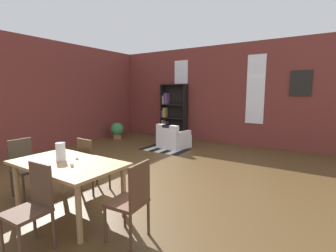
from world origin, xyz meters
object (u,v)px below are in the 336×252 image
at_px(dining_chair_near_right, 33,204).
at_px(armchair_white, 173,139).
at_px(dining_table, 68,168).
at_px(dining_chair_head_right, 132,199).
at_px(dining_chair_far_left, 91,163).
at_px(vase_on_table, 61,152).
at_px(bookshelf_tall, 172,111).
at_px(potted_plant_by_shelf, 117,130).
at_px(dining_chair_head_left, 25,165).

height_order(dining_chair_near_right, armchair_white, dining_chair_near_right).
distance_m(dining_table, dining_chair_head_right, 1.19).
height_order(dining_chair_far_left, dining_chair_head_right, same).
bearing_deg(vase_on_table, dining_table, -0.00).
bearing_deg(dining_chair_far_left, dining_table, -62.08).
relative_size(vase_on_table, dining_chair_head_right, 0.27).
relative_size(dining_chair_far_left, dining_chair_near_right, 1.00).
distance_m(dining_table, dining_chair_far_left, 0.80).
bearing_deg(armchair_white, dining_table, -78.06).
xyz_separation_m(bookshelf_tall, armchair_white, (0.91, -1.42, -0.75)).
bearing_deg(potted_plant_by_shelf, dining_chair_far_left, -50.57).
bearing_deg(vase_on_table, armchair_white, 100.09).
height_order(dining_chair_near_right, potted_plant_by_shelf, dining_chair_near_right).
bearing_deg(armchair_white, dining_chair_far_left, -81.46).
relative_size(dining_table, dining_chair_head_right, 1.70).
height_order(vase_on_table, dining_chair_far_left, vase_on_table).
bearing_deg(armchair_white, vase_on_table, -79.91).
height_order(vase_on_table, dining_chair_head_right, vase_on_table).
bearing_deg(dining_table, dining_chair_far_left, 117.92).
relative_size(dining_chair_head_left, armchair_white, 1.04).
xyz_separation_m(dining_table, vase_on_table, (-0.14, 0.00, 0.22)).
bearing_deg(vase_on_table, dining_chair_far_left, 107.84).
height_order(dining_table, vase_on_table, vase_on_table).
xyz_separation_m(dining_chair_near_right, dining_chair_head_left, (-1.54, 0.69, 0.00)).
bearing_deg(potted_plant_by_shelf, dining_chair_near_right, -53.43).
xyz_separation_m(dining_table, dining_chair_head_left, (-1.18, -0.00, -0.15)).
bearing_deg(armchair_white, dining_chair_head_right, -64.04).
xyz_separation_m(dining_chair_head_right, bookshelf_tall, (-3.00, 5.70, 0.51)).
bearing_deg(vase_on_table, bookshelf_tall, 106.37).
relative_size(dining_chair_far_left, dining_chair_head_left, 1.00).
xyz_separation_m(dining_chair_far_left, armchair_white, (-0.54, 3.60, -0.23)).
bearing_deg(dining_chair_far_left, potted_plant_by_shelf, 129.43).
relative_size(dining_chair_far_left, potted_plant_by_shelf, 1.58).
distance_m(bookshelf_tall, armchair_white, 1.84).
distance_m(armchair_white, potted_plant_by_shelf, 2.53).
bearing_deg(dining_chair_near_right, dining_chair_head_right, 40.39).
xyz_separation_m(dining_chair_head_left, potted_plant_by_shelf, (-2.26, 4.43, -0.19)).
height_order(armchair_white, potted_plant_by_shelf, armchair_white).
bearing_deg(bookshelf_tall, dining_chair_near_right, -71.19).
relative_size(dining_table, potted_plant_by_shelf, 2.69).
xyz_separation_m(dining_chair_head_left, bookshelf_tall, (-0.64, 5.71, 0.51)).
xyz_separation_m(dining_chair_far_left, bookshelf_tall, (-1.45, 5.02, 0.51)).
bearing_deg(dining_chair_head_right, dining_chair_near_right, -139.61).
height_order(bookshelf_tall, armchair_white, bookshelf_tall).
relative_size(dining_table, bookshelf_tall, 0.80).
height_order(vase_on_table, dining_chair_head_left, vase_on_table).
height_order(dining_table, dining_chair_near_right, dining_chair_near_right).
height_order(dining_table, dining_chair_head_right, dining_chair_head_right).
bearing_deg(armchair_white, bookshelf_tall, 122.81).
bearing_deg(dining_chair_head_left, dining_chair_far_left, 40.45).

